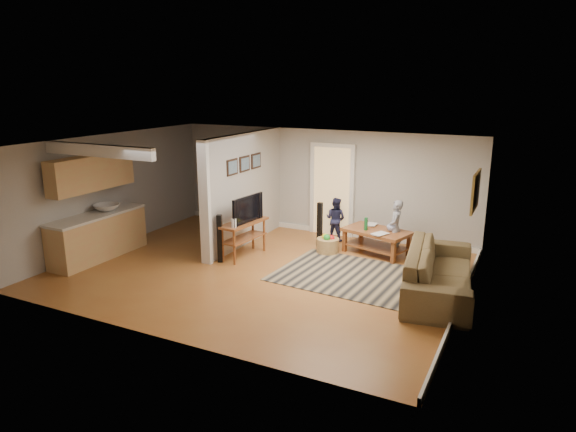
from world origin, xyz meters
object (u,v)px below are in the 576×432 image
at_px(child, 394,255).
at_px(toddler, 335,240).
at_px(toy_basket, 328,245).
at_px(speaker_right, 320,224).
at_px(speaker_left, 220,239).
at_px(tv_console, 244,225).
at_px(coffee_table, 378,235).
at_px(sofa, 438,293).

distance_m(child, toddler, 1.59).
relative_size(toy_basket, toddler, 0.48).
bearing_deg(speaker_right, toddler, 79.00).
bearing_deg(speaker_left, tv_console, 43.55).
relative_size(speaker_left, toddler, 0.99).
height_order(coffee_table, toddler, coffee_table).
bearing_deg(child, speaker_right, -95.46).
relative_size(sofa, coffee_table, 1.81).
relative_size(speaker_left, speaker_right, 1.00).
bearing_deg(speaker_right, toy_basket, -41.91).
xyz_separation_m(speaker_right, toddler, (0.16, 0.58, -0.50)).
xyz_separation_m(coffee_table, speaker_left, (-2.73, -1.92, 0.08)).
relative_size(sofa, toy_basket, 5.72).
bearing_deg(tv_console, coffee_table, 35.71).
relative_size(tv_console, speaker_left, 1.25).
relative_size(sofa, speaker_right, 2.75).
bearing_deg(child, coffee_table, -86.78).
distance_m(speaker_left, toddler, 2.95).
height_order(speaker_right, toy_basket, speaker_right).
bearing_deg(toddler, child, 170.43).
bearing_deg(toy_basket, toddler, 101.55).
height_order(child, toddler, child).
distance_m(sofa, speaker_left, 4.34).
relative_size(child, toddler, 1.19).
bearing_deg(speaker_left, child, 13.38).
bearing_deg(sofa, tv_console, 79.47).
height_order(sofa, speaker_left, speaker_left).
xyz_separation_m(coffee_table, speaker_right, (-1.33, -0.03, 0.08)).
distance_m(tv_console, speaker_left, 0.61).
bearing_deg(toddler, speaker_left, 65.18).
xyz_separation_m(sofa, tv_console, (-4.04, 0.17, 0.69)).
bearing_deg(coffee_table, speaker_right, -178.59).
xyz_separation_m(tv_console, toy_basket, (1.48, 1.01, -0.51)).
bearing_deg(coffee_table, sofa, -44.89).
distance_m(speaker_right, toddler, 0.78).
xyz_separation_m(speaker_left, speaker_right, (1.40, 1.89, 0.00)).
relative_size(coffee_table, speaker_left, 1.53).
distance_m(coffee_table, child, 0.55).
bearing_deg(speaker_left, coffee_table, 15.54).
height_order(coffee_table, speaker_left, speaker_left).
xyz_separation_m(speaker_right, child, (1.68, 0.11, -0.50)).
distance_m(coffee_table, speaker_right, 1.33).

